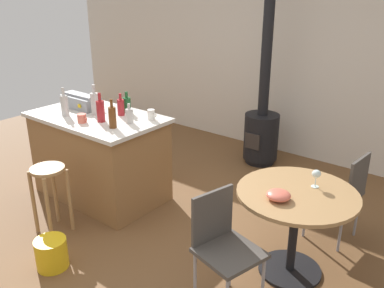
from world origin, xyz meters
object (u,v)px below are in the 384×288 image
object	(u,v)px
wine_glass	(316,174)
plastic_bucket	(52,253)
bottle_1	(101,111)
bottle_2	(65,105)
toolbox	(81,101)
bottle_3	(127,105)
dining_table	(295,212)
kitchen_island	(100,156)
serving_bowl	(279,195)
bottle_6	(112,117)
bottle_4	(95,103)
wood_stove	(262,124)
wooden_stool	(50,187)
folding_chair_near	(223,243)
bottle_5	(129,116)
cup_1	(82,118)
cup_0	(151,115)
folding_chair_far	(343,191)
bottle_0	(121,107)

from	to	relation	value
wine_glass	plastic_bucket	bearing A→B (deg)	-141.06
bottle_1	bottle_2	bearing A→B (deg)	-167.44
toolbox	bottle_3	xyz separation A→B (m)	(0.53, 0.19, 0.01)
dining_table	plastic_bucket	bearing A→B (deg)	-143.48
kitchen_island	wine_glass	size ratio (longest dim) A/B	9.89
bottle_2	serving_bowl	xyz separation A→B (m)	(2.41, 0.08, -0.27)
kitchen_island	bottle_6	size ratio (longest dim) A/B	5.05
bottle_4	toolbox	bearing A→B (deg)	168.89
kitchen_island	toolbox	world-z (taller)	toolbox
bottle_6	serving_bowl	distance (m)	1.76
wood_stove	wooden_stool	bearing A→B (deg)	-105.53
folding_chair_near	bottle_6	size ratio (longest dim) A/B	3.13
wooden_stool	dining_table	bearing A→B (deg)	22.38
dining_table	bottle_5	distance (m)	1.83
wine_glass	bottle_4	bearing A→B (deg)	-174.60
toolbox	bottle_2	xyz separation A→B (m)	(0.11, -0.28, 0.04)
bottle_2	bottle_6	size ratio (longest dim) A/B	1.05
bottle_6	cup_1	distance (m)	0.37
wine_glass	dining_table	bearing A→B (deg)	-113.04
cup_1	toolbox	bearing A→B (deg)	143.30
wood_stove	plastic_bucket	bearing A→B (deg)	-95.44
wood_stove	bottle_2	size ratio (longest dim) A/B	7.36
toolbox	cup_0	distance (m)	0.91
bottle_3	bottle_5	world-z (taller)	bottle_3
bottle_4	plastic_bucket	size ratio (longest dim) A/B	1.22
folding_chair_near	cup_0	distance (m)	1.73
bottle_1	bottle_5	bearing A→B (deg)	30.01
toolbox	kitchen_island	bearing A→B (deg)	-12.77
folding_chair_far	cup_1	world-z (taller)	cup_1
folding_chair_near	bottle_5	xyz separation A→B (m)	(-1.54, 0.62, 0.47)
bottle_1	wooden_stool	bearing A→B (deg)	-89.84
kitchen_island	folding_chair_near	size ratio (longest dim) A/B	1.61
toolbox	bottle_2	size ratio (longest dim) A/B	1.57
folding_chair_far	bottle_0	world-z (taller)	bottle_0
plastic_bucket	kitchen_island	bearing A→B (deg)	120.59
folding_chair_near	cup_0	size ratio (longest dim) A/B	7.99
wood_stove	bottle_0	bearing A→B (deg)	-113.35
bottle_2	bottle_6	world-z (taller)	bottle_2
cup_0	cup_1	distance (m)	0.68
bottle_2	cup_1	size ratio (longest dim) A/B	2.38
bottle_0	bottle_6	size ratio (longest dim) A/B	0.82
folding_chair_far	bottle_4	world-z (taller)	bottle_4
folding_chair_far	cup_0	distance (m)	1.94
toolbox	bottle_1	world-z (taller)	bottle_1
bottle_4	bottle_5	distance (m)	0.48
folding_chair_near	wood_stove	world-z (taller)	wood_stove
plastic_bucket	bottle_0	bearing A→B (deg)	109.66
bottle_3	bottle_6	distance (m)	0.50
toolbox	bottle_3	world-z (taller)	bottle_3
cup_0	plastic_bucket	distance (m)	1.60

